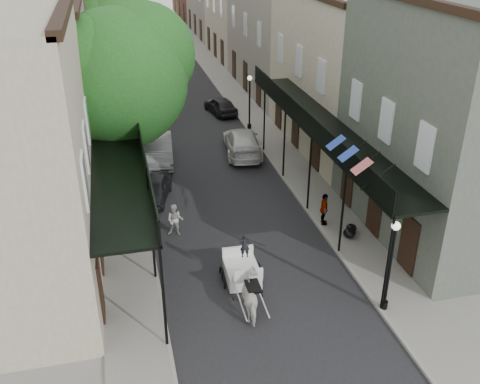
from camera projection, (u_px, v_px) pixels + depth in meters
ground at (263, 294)px, 20.91m from camera, size 140.00×140.00×0.00m
road at (187, 125)px, 38.24m from camera, size 8.00×90.00×0.01m
sidewalk_left at (116, 130)px, 37.16m from camera, size 2.20×90.00×0.12m
sidewalk_right at (254, 119)px, 39.27m from camera, size 2.20×90.00×0.12m
building_row_left at (59, 30)px, 42.72m from camera, size 5.00×80.00×10.50m
building_row_right at (265, 22)px, 46.34m from camera, size 5.00×80.00×10.50m
gallery_left at (121, 144)px, 24.12m from camera, size 2.20×18.05×4.88m
gallery_right at (320, 127)px, 26.14m from camera, size 2.20×18.05×4.88m
tree_near at (126, 72)px, 25.91m from camera, size 7.31×6.80×9.63m
tree_far at (116, 34)px, 38.33m from camera, size 6.45×6.00×8.61m
lamppost_right_near at (390, 265)px, 19.12m from camera, size 0.32×0.32×3.71m
lamppost_left at (142, 191)px, 24.32m from camera, size 0.32×0.32×3.71m
lamppost_right_far at (250, 102)px, 36.45m from camera, size 0.32×0.32×3.71m
horse at (254, 296)px, 19.56m from camera, size 0.88×1.83×1.53m
carriage at (240, 256)px, 21.53m from camera, size 1.64×2.29×2.56m
pedestrian_walking at (175, 220)px, 24.53m from camera, size 0.90×0.79×1.55m
pedestrian_sidewalk_left at (117, 137)px, 33.30m from camera, size 1.32×1.10×1.77m
pedestrian_sidewalk_right at (324, 209)px, 25.17m from camera, size 0.61×1.00×1.59m
car_left_near at (154, 189)px, 27.73m from camera, size 2.40×3.82×1.21m
car_left_mid at (159, 149)px, 32.15m from camera, size 2.02×4.78×1.54m
car_left_far at (145, 101)px, 40.97m from camera, size 2.68×5.28×1.43m
car_right_near at (242, 142)px, 33.25m from camera, size 2.77×5.43×1.51m
car_right_far at (221, 105)px, 40.25m from camera, size 2.21×4.03×1.30m
trash_bags at (350, 231)px, 24.49m from camera, size 0.83×0.98×0.48m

